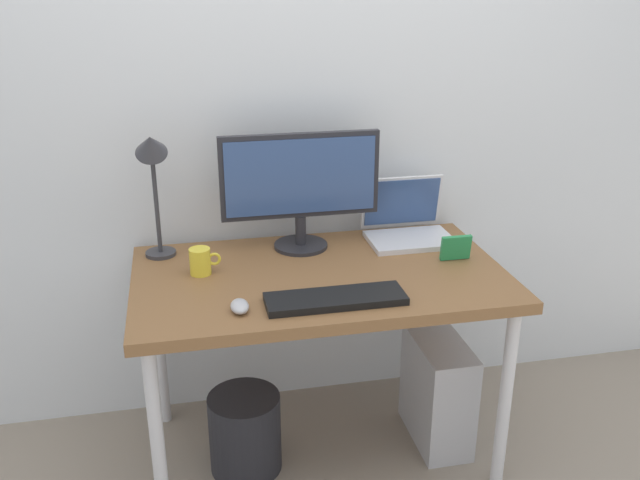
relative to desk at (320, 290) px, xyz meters
name	(u,v)px	position (x,y,z in m)	size (l,w,h in m)	color
ground_plane	(320,449)	(0.00, 0.00, -0.67)	(6.00, 6.00, 0.00)	gray
back_wall	(296,88)	(0.00, 0.43, 0.63)	(4.40, 0.04, 2.60)	silver
desk	(320,290)	(0.00, 0.00, 0.00)	(1.27, 0.75, 0.74)	brown
monitor	(300,183)	(-0.02, 0.24, 0.32)	(0.58, 0.20, 0.43)	#232328
laptop	(407,224)	(0.40, 0.26, 0.12)	(0.32, 0.26, 0.23)	silver
desk_lamp	(153,165)	(-0.54, 0.24, 0.41)	(0.11, 0.16, 0.48)	#333338
keyboard	(336,299)	(0.00, -0.23, 0.08)	(0.44, 0.14, 0.02)	black
mouse	(240,306)	(-0.30, -0.23, 0.08)	(0.06, 0.09, 0.03)	#B2B2B7
coffee_mug	(201,261)	(-0.40, 0.07, 0.11)	(0.11, 0.07, 0.09)	yellow
photo_frame	(456,248)	(0.50, 0.01, 0.11)	(0.11, 0.02, 0.09)	#268C4C
computer_tower	(437,391)	(0.46, -0.02, -0.46)	(0.18, 0.36, 0.42)	#B2B2B7
wastebasket	(245,432)	(-0.29, -0.04, -0.52)	(0.26, 0.26, 0.30)	#232328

